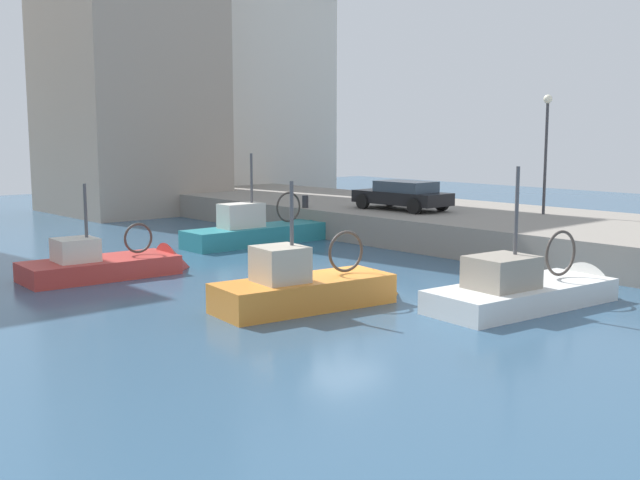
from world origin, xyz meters
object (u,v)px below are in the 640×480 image
Objects in this scene: quay_streetlamp at (546,134)px; fishing_boat_red at (114,273)px; fishing_boat_white at (532,300)px; mooring_bollard_mid at (305,202)px; parked_car_black at (403,195)px; fishing_boat_teal at (262,240)px; fishing_boat_orange at (314,301)px.

fishing_boat_red is at bearing 163.16° from quay_streetlamp.
mooring_bollard_mid is at bearing 72.64° from fishing_boat_white.
parked_car_black is (7.13, 11.16, 1.73)m from fishing_boat_white.
fishing_boat_teal is at bearing -164.72° from mooring_bollard_mid.
fishing_boat_white is 12.72m from quay_streetlamp.
fishing_boat_orange is at bearing 140.03° from fishing_boat_white.
parked_car_black is 6.39m from quay_streetlamp.
fishing_boat_teal reaches higher than fishing_boat_red.
fishing_boat_white is 11.81× the size of mooring_bollard_mid.
quay_streetlamp reaches higher than fishing_boat_orange.
parked_car_black is at bearing 57.41° from fishing_boat_white.
quay_streetlamp reaches higher than fishing_boat_teal.
fishing_boat_red is (-6.41, 11.24, -0.04)m from fishing_boat_white.
fishing_boat_white is 1.49× the size of parked_car_black.
fishing_boat_white reaches higher than fishing_boat_red.
quay_streetlamp is at bearing -40.96° from fishing_boat_teal.
mooring_bollard_mid is at bearing 15.28° from fishing_boat_teal.
fishing_boat_orange is 1.20× the size of quay_streetlamp.
fishing_boat_teal reaches higher than parked_car_black.
fishing_boat_white is 1.12× the size of fishing_boat_orange.
quay_streetlamp is at bearing -58.01° from parked_car_black.
fishing_boat_red reaches higher than parked_car_black.
fishing_boat_orange is 1.02× the size of fishing_boat_red.
fishing_boat_red is 13.65m from parked_car_black.
fishing_boat_red is 1.30× the size of parked_car_black.
fishing_boat_orange is 13.87m from parked_car_black.
parked_car_black is at bearing 32.59° from fishing_boat_orange.
parked_car_black is (13.54, -0.08, 1.77)m from fishing_boat_red.
mooring_bollard_mid is 10.58m from quay_streetlamp.
parked_car_black is at bearing -25.03° from fishing_boat_teal.
fishing_boat_teal is 12.35m from quay_streetlamp.
fishing_boat_teal is at bearing 154.97° from parked_car_black.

